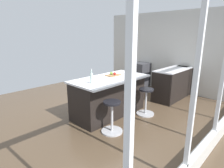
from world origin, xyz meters
name	(u,v)px	position (x,y,z in m)	size (l,w,h in m)	color
ground_plane	(114,108)	(0.00, 0.00, 0.00)	(7.02, 7.02, 0.00)	brown
window_panel_rear	(220,95)	(0.00, 2.48, 0.96)	(5.40, 0.12, 2.69)	beige
interior_partition_left	(166,52)	(-2.70, 0.00, 1.35)	(0.12, 4.96, 2.69)	beige
sink_cabinet	(179,81)	(-2.35, 0.73, 0.47)	(2.41, 0.60, 1.21)	black
oven_range	(140,75)	(-2.35, -0.82, 0.45)	(0.60, 0.61, 0.90)	#38383D
kitchen_island	(109,96)	(0.33, 0.16, 0.47)	(1.93, 1.00, 0.94)	black
stool_by_window	(146,102)	(-0.28, 0.83, 0.31)	(0.44, 0.44, 0.67)	#B7B7BC
stool_middle	(112,118)	(0.94, 0.83, 0.31)	(0.44, 0.44, 0.67)	#B7B7BC
cutting_board	(113,75)	(0.09, 0.07, 0.95)	(0.36, 0.24, 0.02)	olive
apple_green	(111,73)	(0.11, 0.02, 0.99)	(0.07, 0.07, 0.07)	#609E2D
apple_red	(115,74)	(0.09, 0.11, 0.99)	(0.07, 0.07, 0.07)	red
water_bottle	(92,78)	(0.97, 0.26, 1.06)	(0.06, 0.06, 0.31)	silver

